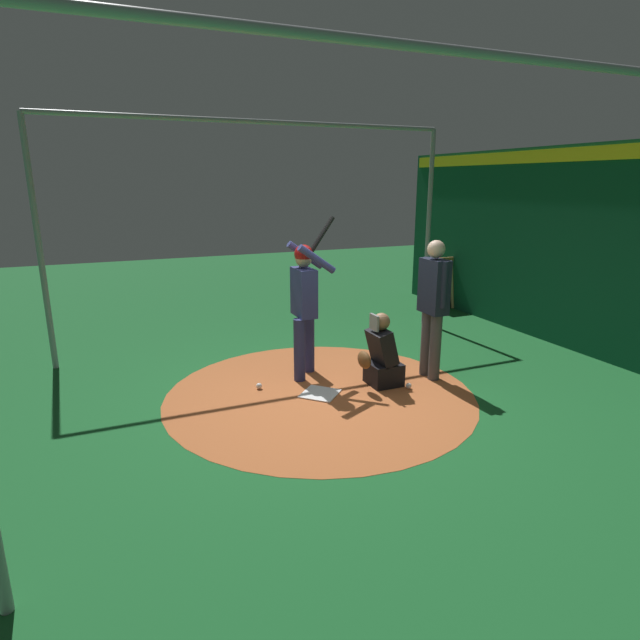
# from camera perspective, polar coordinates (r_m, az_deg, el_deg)

# --- Properties ---
(ground_plane) EXTENTS (25.22, 25.22, 0.00)m
(ground_plane) POSITION_cam_1_polar(r_m,az_deg,el_deg) (6.46, -0.00, -8.16)
(ground_plane) COLOR #195B28
(dirt_circle) EXTENTS (3.78, 3.78, 0.01)m
(dirt_circle) POSITION_cam_1_polar(r_m,az_deg,el_deg) (6.46, -0.00, -8.14)
(dirt_circle) COLOR #B76033
(dirt_circle) RESTS_ON ground
(home_plate) EXTENTS (0.59, 0.59, 0.01)m
(home_plate) POSITION_cam_1_polar(r_m,az_deg,el_deg) (6.46, -0.00, -8.07)
(home_plate) COLOR white
(home_plate) RESTS_ON dirt_circle
(batter) EXTENTS (0.68, 0.49, 2.11)m
(batter) POSITION_cam_1_polar(r_m,az_deg,el_deg) (6.75, -1.69, 2.46)
(batter) COLOR navy
(batter) RESTS_ON ground
(catcher) EXTENTS (0.58, 0.40, 0.95)m
(catcher) POSITION_cam_1_polar(r_m,az_deg,el_deg) (6.67, 6.74, -4.07)
(catcher) COLOR black
(catcher) RESTS_ON ground
(umpire) EXTENTS (0.23, 0.49, 1.83)m
(umpire) POSITION_cam_1_polar(r_m,az_deg,el_deg) (6.87, 12.32, 1.99)
(umpire) COLOR #4C4C51
(umpire) RESTS_ON ground
(back_wall) EXTENTS (0.22, 9.22, 3.07)m
(back_wall) POSITION_cam_1_polar(r_m,az_deg,el_deg) (8.69, 27.80, 6.74)
(back_wall) COLOR #0F472D
(back_wall) RESTS_ON ground
(cage_frame) EXTENTS (6.20, 4.73, 3.42)m
(cage_frame) POSITION_cam_1_polar(r_m,az_deg,el_deg) (5.94, -0.00, 13.48)
(cage_frame) COLOR gray
(cage_frame) RESTS_ON ground
(bat_rack) EXTENTS (0.70, 0.19, 1.05)m
(bat_rack) POSITION_cam_1_polar(r_m,az_deg,el_deg) (10.94, 13.66, 3.79)
(bat_rack) COLOR olive
(bat_rack) RESTS_ON ground
(baseball_0) EXTENTS (0.07, 0.07, 0.07)m
(baseball_0) POSITION_cam_1_polar(r_m,az_deg,el_deg) (6.64, -6.72, -7.20)
(baseball_0) COLOR white
(baseball_0) RESTS_ON dirt_circle
(baseball_1) EXTENTS (0.07, 0.07, 0.07)m
(baseball_1) POSITION_cam_1_polar(r_m,az_deg,el_deg) (6.70, 9.70, -7.13)
(baseball_1) COLOR white
(baseball_1) RESTS_ON dirt_circle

